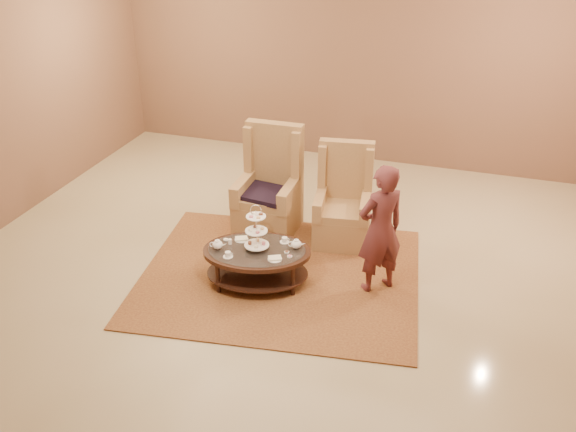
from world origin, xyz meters
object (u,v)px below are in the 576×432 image
(armchair_left, at_px, (270,195))
(armchair_right, at_px, (343,209))
(person, at_px, (380,230))
(tea_table, at_px, (257,256))

(armchair_left, distance_m, armchair_right, 0.99)
(armchair_left, bearing_deg, person, -31.62)
(person, bearing_deg, armchair_right, -99.39)
(armchair_left, height_order, person, person)
(armchair_right, bearing_deg, tea_table, -125.37)
(armchair_right, distance_m, person, 1.24)
(tea_table, height_order, person, person)
(tea_table, xyz_separation_m, armchair_left, (-0.31, 1.32, 0.10))
(tea_table, bearing_deg, armchair_right, 48.81)
(tea_table, relative_size, person, 0.91)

